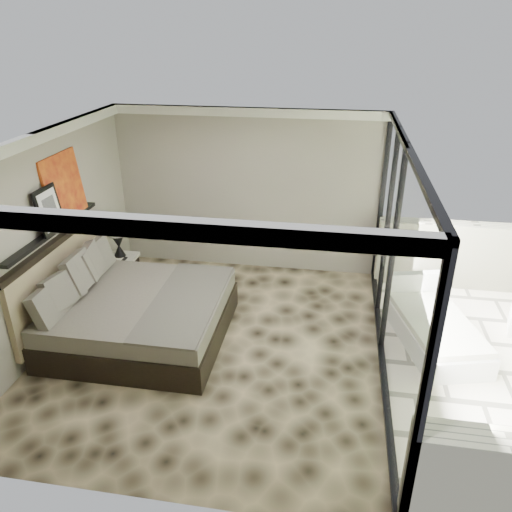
% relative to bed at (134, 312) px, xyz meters
% --- Properties ---
extents(floor, '(5.00, 5.00, 0.00)m').
position_rel_bed_xyz_m(floor, '(1.15, -0.03, -0.38)').
color(floor, black).
rests_on(floor, ground).
extents(ceiling, '(4.50, 5.00, 0.02)m').
position_rel_bed_xyz_m(ceiling, '(1.15, -0.03, 2.41)').
color(ceiling, silver).
rests_on(ceiling, back_wall).
extents(back_wall, '(4.50, 0.02, 2.80)m').
position_rel_bed_xyz_m(back_wall, '(1.15, 2.46, 1.02)').
color(back_wall, gray).
rests_on(back_wall, floor).
extents(left_wall, '(0.02, 5.00, 2.80)m').
position_rel_bed_xyz_m(left_wall, '(-1.09, -0.03, 1.02)').
color(left_wall, gray).
rests_on(left_wall, floor).
extents(glass_wall, '(0.08, 5.00, 2.80)m').
position_rel_bed_xyz_m(glass_wall, '(3.40, -0.03, 1.02)').
color(glass_wall, white).
rests_on(glass_wall, floor).
extents(terrace_slab, '(3.00, 5.00, 0.12)m').
position_rel_bed_xyz_m(terrace_slab, '(4.90, -0.03, -0.44)').
color(terrace_slab, beige).
rests_on(terrace_slab, ground).
extents(picture_ledge, '(0.12, 2.20, 0.05)m').
position_rel_bed_xyz_m(picture_ledge, '(-1.03, 0.07, 1.12)').
color(picture_ledge, black).
rests_on(picture_ledge, left_wall).
extents(bed, '(2.34, 2.26, 1.30)m').
position_rel_bed_xyz_m(bed, '(0.00, 0.00, 0.00)').
color(bed, black).
rests_on(bed, floor).
extents(nightstand, '(0.50, 0.50, 0.49)m').
position_rel_bed_xyz_m(nightstand, '(-0.78, 1.38, -0.13)').
color(nightstand, black).
rests_on(nightstand, floor).
extents(table_lamp, '(0.34, 0.34, 0.62)m').
position_rel_bed_xyz_m(table_lamp, '(-0.79, 1.42, 0.54)').
color(table_lamp, black).
rests_on(table_lamp, nightstand).
extents(abstract_canvas, '(0.13, 0.90, 0.90)m').
position_rel_bed_xyz_m(abstract_canvas, '(-1.04, 0.51, 1.60)').
color(abstract_canvas, '#A81B0E').
rests_on(abstract_canvas, picture_ledge).
extents(framed_print, '(0.11, 0.50, 0.60)m').
position_rel_bed_xyz_m(framed_print, '(-0.99, -0.01, 1.45)').
color(framed_print, black).
rests_on(framed_print, picture_ledge).
extents(lounger, '(1.29, 1.90, 0.68)m').
position_rel_bed_xyz_m(lounger, '(4.11, 0.54, -0.16)').
color(lounger, silver).
rests_on(lounger, terrace_slab).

